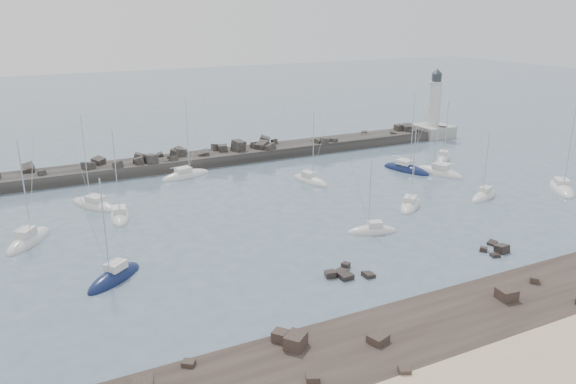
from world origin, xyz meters
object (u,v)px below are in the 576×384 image
at_px(sailboat_6, 310,181).
at_px(sailboat_11, 562,189).
at_px(lighthouse, 433,121).
at_px(sailboat_12, 443,158).
at_px(sailboat_7, 410,205).
at_px(sailboat_8, 406,170).
at_px(sailboat_4, 186,176).
at_px(sailboat_9, 484,196).
at_px(sailboat_0, 29,241).
at_px(sailboat_1, 94,205).
at_px(sailboat_5, 372,231).
at_px(sailboat_3, 120,216).
at_px(sailboat_2, 115,278).
at_px(sailboat_10, 438,173).

height_order(sailboat_6, sailboat_11, sailboat_11).
bearing_deg(lighthouse, sailboat_12, -124.66).
relative_size(sailboat_7, sailboat_11, 0.87).
bearing_deg(sailboat_6, sailboat_8, -5.48).
height_order(sailboat_4, sailboat_9, sailboat_4).
distance_m(lighthouse, sailboat_0, 82.54).
relative_size(lighthouse, sailboat_8, 1.06).
bearing_deg(sailboat_4, sailboat_7, -49.64).
xyz_separation_m(lighthouse, sailboat_1, (-70.45, -14.03, -2.96)).
distance_m(sailboat_5, sailboat_6, 21.76).
xyz_separation_m(sailboat_3, sailboat_12, (57.18, 4.02, 0.01)).
bearing_deg(sailboat_5, sailboat_12, 36.28).
bearing_deg(sailboat_4, sailboat_5, -68.36).
bearing_deg(sailboat_5, sailboat_2, 177.62).
xyz_separation_m(sailboat_6, sailboat_11, (31.17, -20.33, -0.00)).
relative_size(sailboat_0, sailboat_11, 0.95).
xyz_separation_m(sailboat_1, sailboat_2, (-1.57, -23.50, 0.03)).
height_order(lighthouse, sailboat_3, lighthouse).
height_order(sailboat_3, sailboat_10, sailboat_10).
relative_size(sailboat_4, sailboat_9, 1.26).
distance_m(sailboat_9, sailboat_10, 12.42).
height_order(sailboat_8, sailboat_10, sailboat_10).
bearing_deg(sailboat_10, sailboat_8, 131.72).
relative_size(sailboat_4, sailboat_11, 0.98).
distance_m(sailboat_1, sailboat_4, 17.23).
height_order(sailboat_1, sailboat_2, sailboat_1).
bearing_deg(sailboat_0, sailboat_7, -11.59).
height_order(sailboat_4, sailboat_12, sailboat_4).
bearing_deg(sailboat_9, sailboat_3, 162.32).
xyz_separation_m(sailboat_8, sailboat_9, (1.19, -16.08, -0.01)).
xyz_separation_m(sailboat_0, sailboat_7, (46.93, -9.62, -0.03)).
bearing_deg(lighthouse, sailboat_10, -128.65).
bearing_deg(sailboat_2, sailboat_3, 77.53).
relative_size(sailboat_3, sailboat_12, 1.09).
height_order(sailboat_9, sailboat_12, sailboat_12).
xyz_separation_m(sailboat_0, sailboat_3, (10.95, 3.72, -0.03)).
bearing_deg(sailboat_10, sailboat_12, 43.76).
bearing_deg(sailboat_5, sailboat_1, 138.78).
bearing_deg(sailboat_6, sailboat_3, -175.02).
relative_size(sailboat_1, sailboat_3, 1.12).
distance_m(sailboat_11, sailboat_12, 22.04).
bearing_deg(sailboat_10, sailboat_2, -164.68).
bearing_deg(sailboat_4, sailboat_3, -133.02).
bearing_deg(sailboat_9, sailboat_10, 79.50).
bearing_deg(sailboat_11, sailboat_4, 146.39).
xyz_separation_m(sailboat_5, sailboat_12, (31.29, 22.97, 0.01)).
height_order(sailboat_1, sailboat_3, sailboat_1).
xyz_separation_m(lighthouse, sailboat_12, (-10.93, -15.80, -2.95)).
distance_m(sailboat_0, sailboat_1, 12.83).
bearing_deg(lighthouse, sailboat_11, -101.53).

